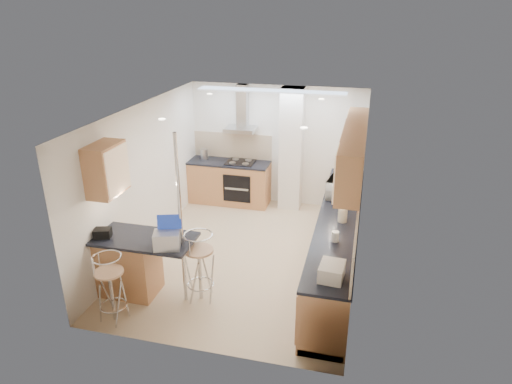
% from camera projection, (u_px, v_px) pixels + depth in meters
% --- Properties ---
extents(ground, '(4.80, 4.80, 0.00)m').
position_uv_depth(ground, '(247.00, 255.00, 7.81)').
color(ground, beige).
rests_on(ground, ground).
extents(room_shell, '(3.64, 4.84, 2.51)m').
position_uv_depth(room_shell, '(271.00, 164.00, 7.49)').
color(room_shell, white).
rests_on(room_shell, ground).
extents(right_counter, '(0.63, 4.40, 0.92)m').
position_uv_depth(right_counter, '(337.00, 241.00, 7.30)').
color(right_counter, '#C5794F').
rests_on(right_counter, ground).
extents(back_counter, '(1.70, 0.63, 0.92)m').
position_uv_depth(back_counter, '(230.00, 182.00, 9.74)').
color(back_counter, '#C5794F').
rests_on(back_counter, ground).
extents(peninsula, '(1.47, 0.72, 0.94)m').
position_uv_depth(peninsula, '(146.00, 266.00, 6.58)').
color(peninsula, '#C5794F').
rests_on(peninsula, ground).
extents(microwave, '(0.50, 0.66, 0.34)m').
position_uv_depth(microwave, '(341.00, 187.00, 7.76)').
color(microwave, white).
rests_on(microwave, right_counter).
extents(laptop, '(0.40, 0.35, 0.23)m').
position_uv_depth(laptop, '(167.00, 240.00, 6.09)').
color(laptop, '#ABADB3').
rests_on(laptop, peninsula).
extents(bag, '(0.27, 0.23, 0.13)m').
position_uv_depth(bag, '(103.00, 233.00, 6.40)').
color(bag, black).
rests_on(bag, peninsula).
extents(bar_stool_near, '(0.48, 0.48, 0.99)m').
position_uv_depth(bar_stool_near, '(111.00, 288.00, 6.03)').
color(bar_stool_near, tan).
rests_on(bar_stool_near, ground).
extents(bar_stool_end, '(0.61, 0.61, 1.06)m').
position_uv_depth(bar_stool_end, '(200.00, 267.00, 6.47)').
color(bar_stool_end, tan).
rests_on(bar_stool_end, ground).
extents(jar_a, '(0.15, 0.15, 0.19)m').
position_uv_depth(jar_a, '(338.00, 201.00, 7.40)').
color(jar_a, beige).
rests_on(jar_a, right_counter).
extents(jar_b, '(0.13, 0.13, 0.14)m').
position_uv_depth(jar_b, '(351.00, 192.00, 7.84)').
color(jar_b, beige).
rests_on(jar_b, right_counter).
extents(jar_c, '(0.16, 0.16, 0.22)m').
position_uv_depth(jar_c, '(343.00, 215.00, 6.89)').
color(jar_c, '#B3A78F').
rests_on(jar_c, right_counter).
extents(jar_d, '(0.13, 0.13, 0.15)m').
position_uv_depth(jar_d, '(335.00, 236.00, 6.32)').
color(jar_d, white).
rests_on(jar_d, right_counter).
extents(bread_bin, '(0.31, 0.38, 0.19)m').
position_uv_depth(bread_bin, '(332.00, 271.00, 5.46)').
color(bread_bin, beige).
rests_on(bread_bin, right_counter).
extents(kettle, '(0.16, 0.16, 0.22)m').
position_uv_depth(kettle, '(204.00, 154.00, 9.70)').
color(kettle, '#B1B3B5').
rests_on(kettle, back_counter).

